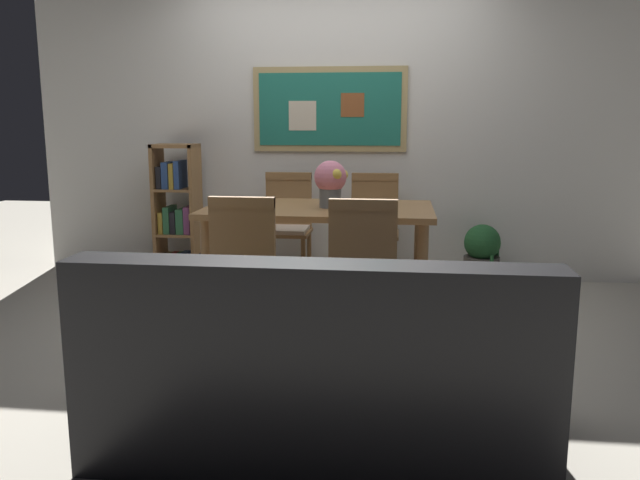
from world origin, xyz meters
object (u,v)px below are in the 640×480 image
dining_chair_far_left (287,219)px  dining_chair_far_right (374,220)px  tv_remote (369,210)px  bookshelf (178,218)px  dining_chair_near_right (363,262)px  dining_table (319,220)px  dining_chair_near_left (247,258)px  potted_ivy (482,256)px  flower_vase (331,181)px  leather_couch (317,376)px

dining_chair_far_left → dining_chair_far_right: 0.71m
tv_remote → dining_chair_far_right: bearing=90.2°
dining_chair_far_right → bookshelf: bookshelf is taller
bookshelf → tv_remote: (1.67, -1.06, 0.24)m
dining_chair_far_left → dining_chair_near_right: bearing=-65.1°
dining_chair_near_right → dining_chair_far_left: bearing=114.9°
dining_chair_near_right → dining_table: bearing=114.5°
dining_chair_near_right → dining_chair_far_right: (-0.00, 1.55, 0.00)m
dining_chair_near_left → tv_remote: (0.69, 0.54, 0.22)m
bookshelf → potted_ivy: bookshelf is taller
flower_vase → leather_couch: bearing=-85.6°
dining_chair_near_left → bookshelf: size_ratio=0.80×
bookshelf → potted_ivy: size_ratio=2.22×
bookshelf → flower_vase: bearing=-31.9°
dining_chair_near_left → dining_chair_far_right: bearing=65.7°
dining_chair_near_right → tv_remote: bearing=89.8°
flower_vase → bookshelf: bearing=148.1°
dining_chair_far_left → flower_vase: 0.98m
dining_chair_far_left → potted_ivy: (1.58, 0.06, -0.28)m
dining_chair_near_left → dining_chair_near_right: same height
leather_couch → dining_chair_far_left: bearing=102.4°
dining_chair_near_right → potted_ivy: 1.83m
dining_chair_near_left → dining_table: bearing=65.5°
leather_couch → tv_remote: bearing=85.8°
dining_chair_near_left → leather_couch: (0.57, -1.17, -0.23)m
dining_table → tv_remote: bearing=-30.6°
dining_chair_far_right → leather_couch: size_ratio=0.51×
dining_chair_far_right → potted_ivy: size_ratio=1.77×
leather_couch → dining_chair_near_right: bearing=83.9°
dining_chair_near_right → potted_ivy: bearing=61.3°
leather_couch → flower_vase: 2.00m
dining_chair_far_left → leather_couch: (0.59, -2.68, -0.23)m
dining_table → dining_chair_near_right: bearing=-65.5°
flower_vase → dining_table: bearing=165.1°
potted_ivy → tv_remote: tv_remote is taller
dining_chair_far_right → leather_couch: (-0.12, -2.70, -0.23)m
dining_chair_far_left → dining_chair_near_right: (0.71, -1.53, 0.00)m
dining_table → dining_chair_near_left: (-0.34, -0.74, -0.12)m
potted_ivy → flower_vase: 1.57m
bookshelf → flower_vase: (1.40, -0.87, 0.42)m
leather_couch → dining_chair_near_left: bearing=115.8°
dining_chair_near_left → potted_ivy: 2.23m
dining_table → dining_chair_far_right: bearing=65.9°
potted_ivy → dining_chair_far_left: bearing=-177.9°
dining_chair_far_right → bookshelf: size_ratio=0.80×
dining_chair_far_left → dining_chair_near_right: same height
dining_chair_near_right → tv_remote: size_ratio=5.69×
dining_chair_far_right → bookshelf: 1.67m
dining_table → flower_vase: 0.29m
dining_chair_near_left → dining_chair_far_right: same height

